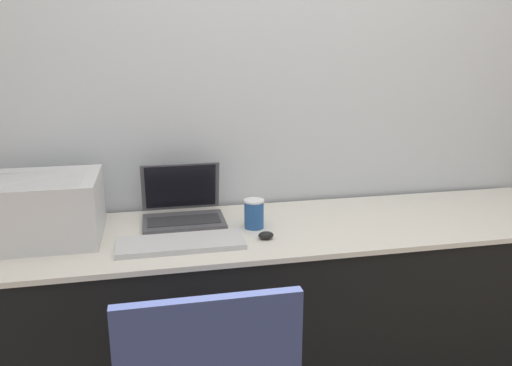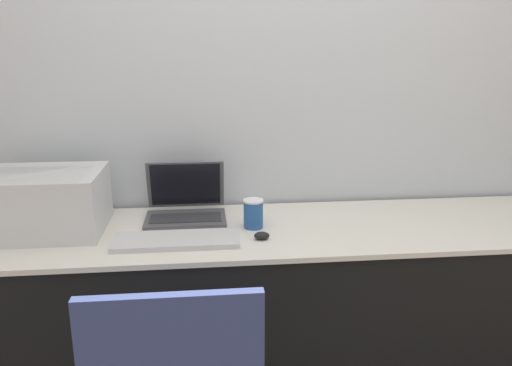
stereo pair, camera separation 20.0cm
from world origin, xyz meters
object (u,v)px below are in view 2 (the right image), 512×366
Objects in this scene: laptop_left at (186,206)px; coffee_cup at (253,214)px; external_keyboard at (176,240)px; mouse at (262,236)px; printer at (43,200)px.

coffee_cup is (0.28, -0.15, 0.01)m from laptop_left.
external_keyboard is 0.32m from mouse.
printer reaches higher than external_keyboard.
laptop_left is at bearing 10.84° from printer.
coffee_cup is at bearing -3.26° from printer.
printer reaches higher than laptop_left.
mouse is (0.02, -0.13, -0.04)m from coffee_cup.
printer is at bearing 167.95° from mouse.
printer is at bearing 176.74° from coffee_cup.
laptop_left is 5.64× the size of mouse.
coffee_cup reaches higher than mouse.
mouse is at bearing -44.15° from laptop_left.
coffee_cup is at bearing 23.69° from external_keyboard.
coffee_cup is 1.98× the size of mouse.
mouse is at bearing -0.05° from external_keyboard.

